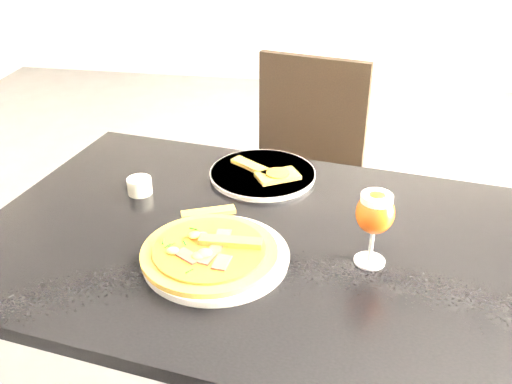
% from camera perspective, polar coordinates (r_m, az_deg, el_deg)
% --- Properties ---
extents(ground, '(6.00, 6.00, 0.00)m').
position_cam_1_polar(ground, '(1.95, 0.37, -17.80)').
color(ground, '#59595C').
rests_on(ground, ground).
extents(dining_table, '(1.31, 0.97, 0.75)m').
position_cam_1_polar(dining_table, '(1.27, 0.13, -7.87)').
color(dining_table, black).
rests_on(dining_table, ground).
extents(chair_far, '(0.49, 0.49, 0.89)m').
position_cam_1_polar(chair_far, '(2.01, 4.34, 1.46)').
color(chair_far, black).
rests_on(chair_far, ground).
extents(plate_main, '(0.33, 0.33, 0.02)m').
position_cam_1_polar(plate_main, '(1.15, -4.04, -6.49)').
color(plate_main, white).
rests_on(plate_main, dining_table).
extents(pizza, '(0.27, 0.27, 0.03)m').
position_cam_1_polar(pizza, '(1.14, -4.63, -5.90)').
color(pizza, brown).
rests_on(pizza, plate_main).
extents(plate_second, '(0.36, 0.36, 0.01)m').
position_cam_1_polar(plate_second, '(1.45, 0.67, 1.80)').
color(plate_second, white).
rests_on(plate_second, dining_table).
extents(crust_scraps, '(0.19, 0.14, 0.01)m').
position_cam_1_polar(crust_scraps, '(1.43, 1.31, 1.99)').
color(crust_scraps, brown).
rests_on(crust_scraps, plate_second).
extents(loose_crust, '(0.12, 0.07, 0.01)m').
position_cam_1_polar(loose_crust, '(1.30, -4.77, -2.03)').
color(loose_crust, brown).
rests_on(loose_crust, dining_table).
extents(sauce_cup, '(0.06, 0.06, 0.04)m').
position_cam_1_polar(sauce_cup, '(1.40, -11.57, 0.67)').
color(sauce_cup, beige).
rests_on(sauce_cup, dining_table).
extents(beer_glass, '(0.08, 0.08, 0.16)m').
position_cam_1_polar(beer_glass, '(1.11, 11.83, -2.11)').
color(beer_glass, '#B2B5BB').
rests_on(beer_glass, dining_table).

